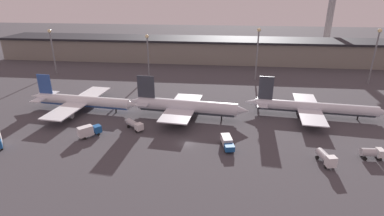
# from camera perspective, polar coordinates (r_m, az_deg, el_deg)

# --- Properties ---
(ground) EXTENTS (600.00, 600.00, 0.00)m
(ground) POSITION_cam_1_polar(r_m,az_deg,el_deg) (87.46, -0.98, -6.78)
(ground) COLOR #423F44
(terminal_building) EXTENTS (257.46, 25.48, 13.67)m
(terminal_building) POSITION_cam_1_polar(r_m,az_deg,el_deg) (187.34, 3.34, 11.04)
(terminal_building) COLOR gray
(terminal_building) RESTS_ON ground
(airplane_0) EXTENTS (43.47, 35.22, 12.68)m
(airplane_0) POSITION_cam_1_polar(r_m,az_deg,el_deg) (117.01, -20.18, 1.23)
(airplane_0) COLOR white
(airplane_0) RESTS_ON ground
(airplane_1) EXTENTS (43.48, 27.95, 14.17)m
(airplane_1) POSITION_cam_1_polar(r_m,az_deg,el_deg) (103.13, -1.22, 0.23)
(airplane_1) COLOR silver
(airplane_1) RESTS_ON ground
(airplane_2) EXTENTS (47.92, 31.02, 13.51)m
(airplane_2) POSITION_cam_1_polar(r_m,az_deg,el_deg) (112.44, 22.05, 0.06)
(airplane_2) COLOR silver
(airplane_2) RESTS_ON ground
(service_vehicle_1) EXTENTS (3.67, 7.01, 3.39)m
(service_vehicle_1) POSITION_cam_1_polar(r_m,az_deg,el_deg) (84.40, 24.16, -8.64)
(service_vehicle_1) COLOR white
(service_vehicle_1) RESTS_ON ground
(service_vehicle_2) EXTENTS (6.40, 6.47, 3.63)m
(service_vehicle_2) POSITION_cam_1_polar(r_m,az_deg,el_deg) (95.59, -19.08, -4.12)
(service_vehicle_2) COLOR #195199
(service_vehicle_2) RESTS_ON ground
(service_vehicle_3) EXTENTS (6.73, 6.08, 2.78)m
(service_vehicle_3) POSITION_cam_1_polar(r_m,az_deg,el_deg) (96.89, -10.89, -3.12)
(service_vehicle_3) COLOR white
(service_vehicle_3) RESTS_ON ground
(service_vehicle_4) EXTENTS (5.78, 2.81, 2.91)m
(service_vehicle_4) POSITION_cam_1_polar(r_m,az_deg,el_deg) (92.56, 31.04, -7.31)
(service_vehicle_4) COLOR white
(service_vehicle_4) RESTS_ON ground
(service_vehicle_5) EXTENTS (4.12, 8.14, 2.73)m
(service_vehicle_5) POSITION_cam_1_polar(r_m,az_deg,el_deg) (85.49, 6.73, -6.46)
(service_vehicle_5) COLOR #195199
(service_vehicle_5) RESTS_ON ground
(lamp_post_0) EXTENTS (1.80, 1.80, 22.93)m
(lamp_post_0) POSITION_cam_1_polar(r_m,az_deg,el_deg) (171.27, -25.12, 10.71)
(lamp_post_0) COLOR slate
(lamp_post_0) RESTS_ON ground
(lamp_post_1) EXTENTS (1.80, 1.80, 21.14)m
(lamp_post_1) POSITION_cam_1_polar(r_m,az_deg,el_deg) (151.86, -8.43, 10.94)
(lamp_post_1) COLOR slate
(lamp_post_1) RESTS_ON ground
(lamp_post_2) EXTENTS (1.80, 1.80, 24.93)m
(lamp_post_2) POSITION_cam_1_polar(r_m,az_deg,el_deg) (147.27, 12.38, 11.17)
(lamp_post_2) COLOR slate
(lamp_post_2) RESTS_ON ground
(lamp_post_3) EXTENTS (1.80, 1.80, 25.38)m
(lamp_post_3) POSITION_cam_1_polar(r_m,az_deg,el_deg) (161.24, 31.58, 9.47)
(lamp_post_3) COLOR slate
(lamp_post_3) RESTS_ON ground
(control_tower) EXTENTS (9.00, 9.00, 46.44)m
(control_tower) POSITION_cam_1_polar(r_m,az_deg,el_deg) (230.36, 24.88, 16.19)
(control_tower) COLOR #99999E
(control_tower) RESTS_ON ground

